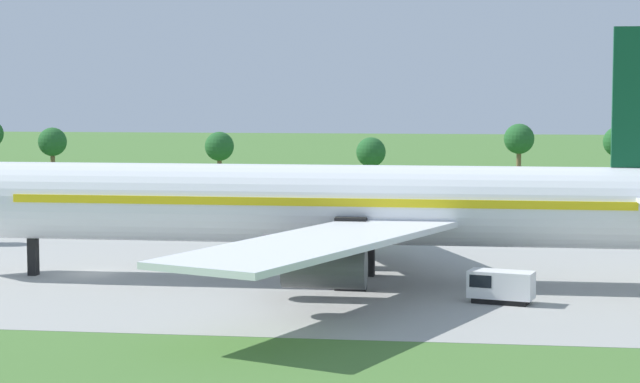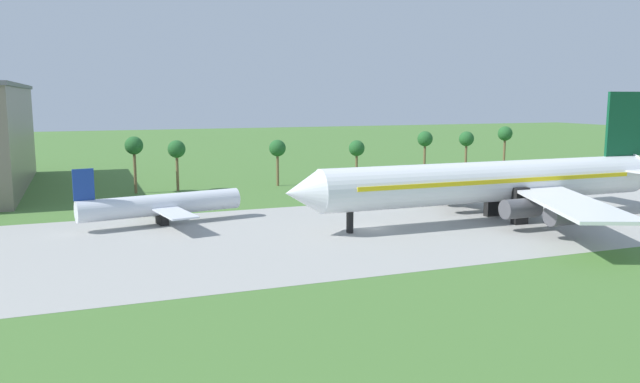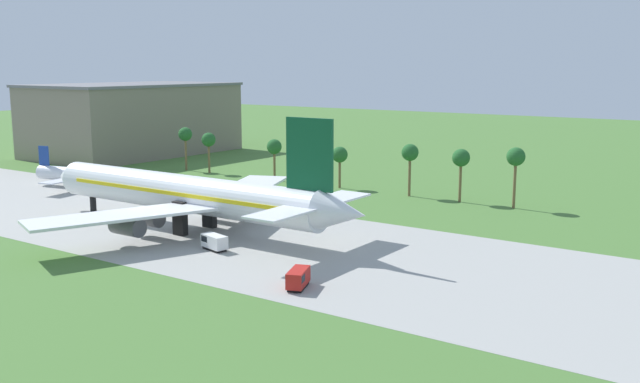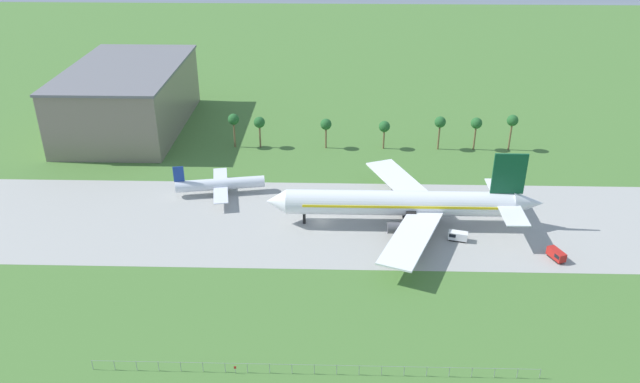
% 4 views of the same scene
% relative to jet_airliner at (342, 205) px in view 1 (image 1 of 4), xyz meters
% --- Properties ---
extents(ground_plane, '(600.00, 600.00, 0.00)m').
position_rel_jet_airliner_xyz_m(ground_plane, '(-21.02, 1.17, -6.14)').
color(ground_plane, '#477233').
extents(taxiway_strip, '(320.00, 44.00, 0.02)m').
position_rel_jet_airliner_xyz_m(taxiway_strip, '(-21.02, 1.17, -6.13)').
color(taxiway_strip, '#9E9E99').
rests_on(taxiway_strip, ground_plane).
extents(jet_airliner, '(69.38, 57.90, 19.96)m').
position_rel_jet_airliner_xyz_m(jet_airliner, '(0.00, 0.00, 0.00)').
color(jet_airliner, white).
rests_on(jet_airliner, ground_plane).
extents(fuel_truck, '(4.94, 3.09, 2.34)m').
position_rel_jet_airliner_xyz_m(fuel_truck, '(12.15, -7.34, -4.87)').
color(fuel_truck, black).
rests_on(fuel_truck, ground_plane).
extents(palm_tree_row, '(92.47, 3.60, 11.92)m').
position_rel_jet_airliner_xyz_m(palm_tree_row, '(-5.03, 49.28, 2.55)').
color(palm_tree_row, brown).
rests_on(palm_tree_row, ground_plane).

